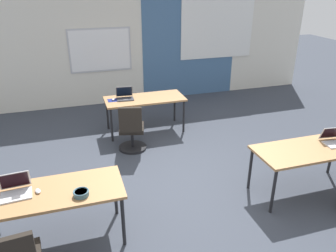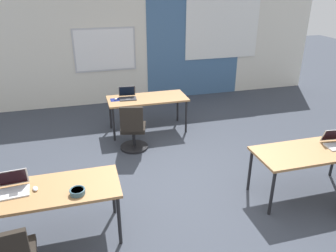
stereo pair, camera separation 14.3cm
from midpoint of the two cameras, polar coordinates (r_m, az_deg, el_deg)
The scene contains 13 objects.
ground_plane at distance 5.13m, azimuth 2.66°, elevation -10.74°, with size 24.00×24.00×0.00m.
back_wall_assembly at distance 8.44m, azimuth -5.79°, elevation 13.70°, with size 10.00×0.27×2.80m.
desk_near_left at distance 4.10m, azimuth -18.75°, elevation -11.00°, with size 1.60×0.70×0.72m.
desk_near_right at distance 5.12m, azimuth 24.06°, elevation -4.49°, with size 1.60×0.70×0.72m.
desk_far_center at distance 6.73m, azimuth -2.99°, elevation 4.42°, with size 1.60×0.70×0.72m.
laptop_near_right_end at distance 5.38m, azimuth 27.79°, elevation -2.54°, with size 0.36×0.35×0.22m.
laptop_far_left at distance 6.69m, azimuth -6.40°, elevation 5.18°, with size 0.35×0.32×0.23m.
mousepad_far_left at distance 6.65m, azimuth -8.38°, elevation 4.52°, with size 0.22×0.19×0.00m.
mouse_far_left at distance 6.64m, azimuth -8.39°, elevation 4.67°, with size 0.09×0.11×0.03m.
chair_far_left at distance 6.04m, azimuth -5.38°, elevation -0.94°, with size 0.53×0.59×0.92m.
laptop_near_left_end at distance 4.16m, azimuth -24.28°, elevation -9.65°, with size 0.35×0.31×0.23m.
mouse_near_left_end at distance 4.10m, azimuth -21.06°, elevation -10.09°, with size 0.08×0.11×0.03m.
snack_bowl at distance 3.88m, azimuth -14.37°, elevation -10.89°, with size 0.18×0.18×0.06m.
Camera 2 is at (-1.27, -4.00, 2.94)m, focal length 35.22 mm.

